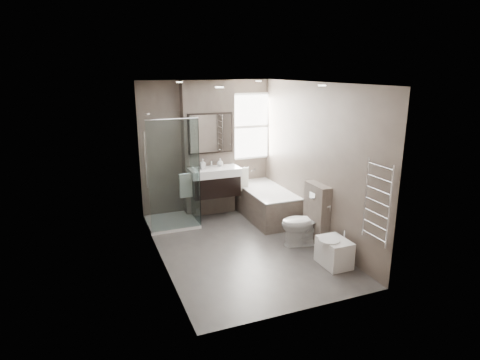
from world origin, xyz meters
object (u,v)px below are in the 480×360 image
vanity (214,181)px  bidet (334,252)px  toilet (304,223)px  bathtub (266,202)px

vanity → bidet: 2.74m
toilet → bathtub: bearing=-166.3°
bathtub → bidet: size_ratio=3.06×
bathtub → toilet: bearing=-88.1°
bathtub → bidet: 2.17m
toilet → bidet: toilet is taller
bathtub → toilet: size_ratio=2.15×
vanity → toilet: vanity is taller
vanity → bathtub: (0.92, -0.33, -0.43)m
vanity → bathtub: size_ratio=0.59×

